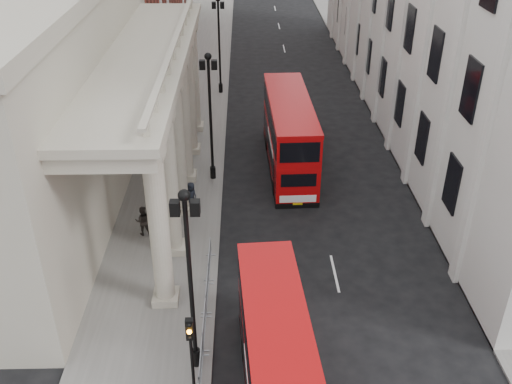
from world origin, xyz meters
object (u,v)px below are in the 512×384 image
bus_far (289,133)px  bus_near (277,360)px  pedestrian_a (150,217)px  pedestrian_b (143,221)px  lamp_post_south (190,272)px  lamp_post_mid (210,109)px  lamp_post_north (219,39)px  pedestrian_c (191,195)px  traffic_light (191,347)px

bus_far → bus_near: bearing=-97.3°
pedestrian_a → pedestrian_b: 0.55m
lamp_post_south → lamp_post_mid: bearing=90.0°
lamp_post_north → pedestrian_b: (-3.55, -22.43, -3.91)m
bus_near → pedestrian_a: (-6.41, 11.78, -1.21)m
lamp_post_south → bus_near: (3.19, -1.78, -2.76)m
lamp_post_mid → bus_far: 5.87m
lamp_post_mid → pedestrian_b: bearing=-118.9°
bus_near → pedestrian_b: (-6.74, 11.35, -1.15)m
bus_near → pedestrian_c: bearing=103.1°
traffic_light → lamp_post_south: bearing=92.8°
lamp_post_north → bus_far: (5.06, -14.25, -2.42)m
bus_near → pedestrian_a: bus_near is taller
traffic_light → pedestrian_c: (-1.21, 14.37, -2.16)m
lamp_post_mid → pedestrian_b: 8.32m
pedestrian_b → pedestrian_c: (2.44, 2.79, -0.05)m
pedestrian_a → pedestrian_b: pedestrian_b is taller
traffic_light → bus_near: size_ratio=0.45×
lamp_post_mid → lamp_post_north: size_ratio=1.00×
lamp_post_north → pedestrian_c: 20.07m
pedestrian_a → traffic_light: bearing=-62.8°
pedestrian_a → pedestrian_c: pedestrian_c is taller
lamp_post_south → pedestrian_c: size_ratio=5.01×
traffic_light → pedestrian_a: traffic_light is taller
lamp_post_north → bus_near: 34.04m
lamp_post_south → traffic_light: (0.10, -2.02, -1.80)m
lamp_post_south → pedestrian_a: 11.23m
lamp_post_south → lamp_post_mid: size_ratio=1.00×
lamp_post_south → pedestrian_b: bearing=110.3°
pedestrian_c → lamp_post_mid: bearing=106.6°
lamp_post_mid → bus_near: (3.19, -17.78, -2.76)m
traffic_light → pedestrian_c: traffic_light is taller
lamp_post_north → pedestrian_c: size_ratio=5.01×
bus_near → lamp_post_north: bearing=91.6°
bus_far → lamp_post_south: bearing=-107.7°
bus_near → bus_far: 19.62m
bus_far → pedestrian_a: bus_far is taller
bus_far → pedestrian_b: 11.96m
lamp_post_north → traffic_light: size_ratio=1.93×
bus_near → pedestrian_a: size_ratio=5.86×
bus_near → pedestrian_c: 14.82m
lamp_post_north → pedestrian_a: bearing=-98.3°
lamp_post_mid → bus_near: size_ratio=0.86×
lamp_post_mid → pedestrian_c: 5.49m
lamp_post_south → bus_near: lamp_post_south is taller
lamp_post_south → pedestrian_a: size_ratio=5.05×
lamp_post_south → traffic_light: size_ratio=1.93×
pedestrian_a → pedestrian_c: 3.16m
lamp_post_mid → bus_near: 18.27m
bus_far → pedestrian_c: size_ratio=6.71×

